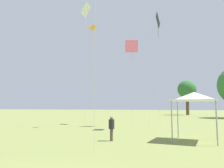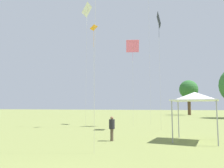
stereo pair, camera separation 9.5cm
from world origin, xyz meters
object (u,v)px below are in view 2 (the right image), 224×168
Objects in this scene: kite_1 at (87,12)px; distant_tree_1 at (189,90)px; kite_3 at (94,33)px; kite_4 at (133,47)px; person_standing_2 at (112,126)px; canopy_tent at (195,97)px; kite_2 at (159,22)px.

kite_1 reaches higher than distant_tree_1.
kite_3 is 1.14× the size of kite_4.
person_standing_2 is 5.73m from canopy_tent.
distant_tree_1 is (11.01, 40.09, -3.61)m from kite_3.
canopy_tent is 10.50m from kite_2.
distant_tree_1 is at bearing -137.83° from kite_3.
kite_4 is (-3.32, 2.82, -1.54)m from kite_2.
kite_3 is 41.73m from distant_tree_1.
distant_tree_1 is at bearing 29.37° from kite_2.
kite_1 is (-5.75, 8.49, 12.18)m from person_standing_2.
kite_3 is at bearing -105.36° from distant_tree_1.
person_standing_2 is 13.39m from kite_3.
canopy_tent is 14.19m from kite_3.
person_standing_2 is at bearing -164.17° from canopy_tent.
kite_3 is at bearing 122.18° from kite_2.
kite_1 is 1.22× the size of kite_2.
kite_3 is (-7.19, 0.33, -0.31)m from kite_2.
canopy_tent is 0.23× the size of kite_1.
kite_2 is 1.23× the size of distant_tree_1.
person_standing_2 is at bearing 87.59° from kite_3.
kite_1 reaches higher than kite_4.
person_standing_2 is 12.77m from kite_2.
kite_3 is (0.99, -0.26, -2.75)m from kite_1.
kite_1 is 8.55m from kite_2.
kite_2 reaches higher than kite_4.
kite_1 is at bearing -47.32° from kite_3.
kite_3 is at bearing 39.60° from person_standing_2.
canopy_tent is at bearing -91.29° from distant_tree_1.
kite_1 is (-10.94, 7.02, 10.27)m from canopy_tent.
kite_3 reaches higher than person_standing_2.
person_standing_2 is 15.92m from kite_1.
kite_3 is at bearing 118.57° from kite_1.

